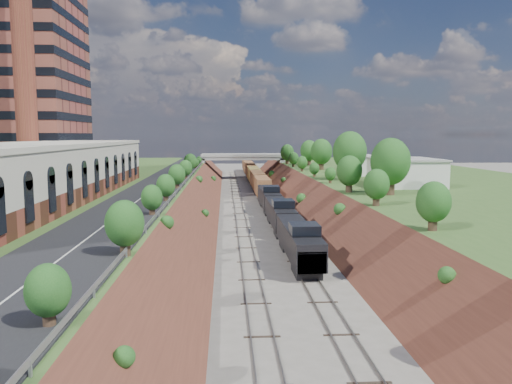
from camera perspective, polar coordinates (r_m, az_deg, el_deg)
The scene contains 18 objects.
ground at distance 28.59m, azimuth 7.17°, elevation -20.55°, with size 400.00×400.00×0.00m, color #6B665B.
platform_left at distance 90.14m, azimuth -21.65°, elevation -0.59°, with size 44.00×180.00×5.00m, color #395B25.
platform_right at distance 93.64m, azimuth 20.39°, elevation -0.29°, with size 44.00×180.00×5.00m, color #395B25.
embankment_left at distance 86.20m, azimuth -7.53°, elevation -2.17°, with size 7.07×180.00×7.07m, color brown.
embankment_right at distance 87.43m, azimuth 7.01°, elevation -2.03°, with size 7.07×180.00×7.07m, color brown.
rail_left_track at distance 85.99m, azimuth -1.94°, elevation -2.07°, with size 1.58×180.00×0.18m, color gray.
rail_right_track at distance 86.29m, azimuth 1.52°, elevation -2.04°, with size 1.58×180.00×0.18m, color gray.
road at distance 86.02m, azimuth -10.57°, elevation 1.15°, with size 8.00×180.00×0.10m, color black.
guardrail at distance 85.37m, azimuth -7.87°, elevation 1.50°, with size 0.10×171.00×0.70m.
commercial_building at distance 67.25m, azimuth -23.61°, elevation 2.18°, with size 14.30×62.30×7.00m.
highrise_tower at distance 106.45m, azimuth -26.16°, elevation 16.67°, with size 22.00×22.00×53.90m.
smokestack at distance 87.59m, azimuth -25.04°, elevation 13.84°, with size 3.20×3.20×40.00m, color brown.
overpass at distance 147.29m, azimuth -1.59°, elevation 3.42°, with size 24.50×8.30×7.40m.
white_building_near at distance 82.27m, azimuth 16.71°, elevation 2.11°, with size 9.00×12.00×4.00m, color silver.
white_building_far at distance 103.02m, azimuth 12.23°, elevation 2.97°, with size 8.00×10.00×3.60m, color silver.
tree_right_large at distance 68.67m, azimuth 15.12°, elevation 3.32°, with size 5.25×5.25×7.61m.
tree_left_crest at distance 45.91m, azimuth -12.14°, elevation -1.05°, with size 2.45×2.45×3.55m.
freight_train at distance 117.25m, azimuth 0.18°, elevation 1.41°, with size 2.80×143.21×4.55m.
Camera 1 is at (-4.87, -24.99, 13.01)m, focal length 35.00 mm.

